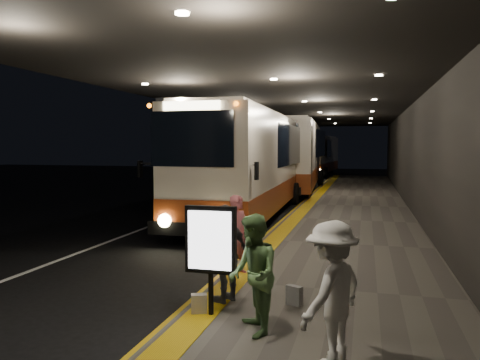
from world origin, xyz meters
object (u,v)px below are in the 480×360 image
at_px(coach_main, 249,168).
at_px(bag_polka, 294,295).
at_px(coach_second, 294,159).
at_px(info_sign, 211,242).
at_px(passenger_waiting_green, 253,274).
at_px(passenger_waiting_grey, 227,253).
at_px(stanchion_post, 224,255).
at_px(bag_plain, 199,304).
at_px(passenger_waiting_white, 332,292).
at_px(coach_third, 318,157).
at_px(passenger_boarding, 238,235).

bearing_deg(coach_main, bag_polka, -73.95).
bearing_deg(coach_second, info_sign, -88.44).
bearing_deg(passenger_waiting_green, passenger_waiting_grey, -173.73).
bearing_deg(stanchion_post, bag_plain, -88.03).
xyz_separation_m(passenger_waiting_white, passenger_waiting_grey, (-1.83, 1.77, -0.04)).
height_order(coach_second, bag_plain, coach_second).
distance_m(passenger_waiting_white, bag_plain, 2.47).
height_order(passenger_waiting_green, bag_polka, passenger_waiting_green).
xyz_separation_m(coach_third, bag_plain, (1.87, -37.06, -1.39)).
distance_m(passenger_boarding, stanchion_post, 0.88).
bearing_deg(passenger_boarding, bag_polka, -114.82).
height_order(coach_main, passenger_waiting_green, coach_main).
xyz_separation_m(passenger_boarding, bag_polka, (1.36, -1.54, -0.64)).
xyz_separation_m(passenger_waiting_white, bag_polka, (-0.72, 1.88, -0.69)).
xyz_separation_m(bag_polka, stanchion_post, (-1.41, 0.69, 0.43)).
distance_m(coach_main, stanchion_post, 9.55).
bearing_deg(passenger_waiting_green, passenger_boarding, 173.57).
relative_size(bag_plain, stanchion_post, 0.26).
distance_m(passenger_waiting_green, passenger_waiting_white, 1.25).
bearing_deg(coach_second, bag_plain, -88.96).
distance_m(passenger_waiting_white, passenger_waiting_grey, 2.55).
height_order(passenger_boarding, passenger_waiting_white, passenger_waiting_white).
relative_size(passenger_waiting_white, bag_polka, 5.38).
distance_m(passenger_waiting_green, bag_polka, 1.50).
xyz_separation_m(passenger_waiting_green, passenger_waiting_white, (1.10, -0.60, 0.03)).
relative_size(passenger_boarding, bag_plain, 5.30).
distance_m(coach_third, passenger_waiting_white, 38.39).
bearing_deg(info_sign, passenger_waiting_grey, 84.67).
bearing_deg(passenger_boarding, coach_second, 28.95).
height_order(passenger_waiting_green, stanchion_post, passenger_waiting_green).
xyz_separation_m(passenger_boarding, passenger_waiting_green, (0.98, -2.83, 0.03)).
relative_size(passenger_waiting_white, passenger_waiting_grey, 1.05).
relative_size(passenger_boarding, info_sign, 0.95).
bearing_deg(info_sign, coach_main, 100.21).
bearing_deg(passenger_waiting_white, coach_main, -134.44).
relative_size(passenger_waiting_white, bag_plain, 5.65).
relative_size(coach_third, passenger_waiting_green, 6.85).
bearing_deg(coach_main, coach_second, 87.65).
bearing_deg(bag_polka, passenger_waiting_white, -69.00).
bearing_deg(passenger_waiting_green, bag_polka, 138.04).
xyz_separation_m(passenger_waiting_grey, bag_plain, (-0.25, -0.65, -0.66)).
height_order(coach_main, bag_polka, coach_main).
bearing_deg(passenger_waiting_green, coach_third, 158.71).
bearing_deg(bag_plain, passenger_boarding, 90.00).
bearing_deg(bag_plain, passenger_waiting_white, -28.31).
bearing_deg(bag_polka, stanchion_post, 153.95).
bearing_deg(coach_third, passenger_boarding, -83.23).
relative_size(bag_polka, stanchion_post, 0.27).
distance_m(coach_main, passenger_waiting_grey, 10.37).
bearing_deg(coach_main, bag_plain, -82.01).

